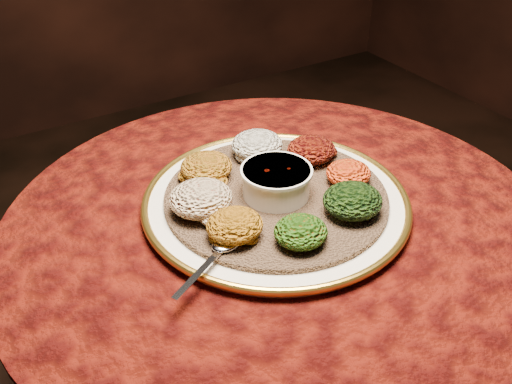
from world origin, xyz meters
TOP-DOWN VIEW (x-y plane):
  - table at (0.00, 0.00)m, footprint 0.96×0.96m
  - platter at (0.01, 0.03)m, footprint 0.47×0.47m
  - injera at (0.01, 0.03)m, footprint 0.50×0.50m
  - stew_bowl at (0.01, 0.03)m, footprint 0.12×0.12m
  - spoon at (-0.14, -0.06)m, footprint 0.14×0.09m
  - portion_ayib at (0.05, 0.16)m, footprint 0.10×0.09m
  - portion_kitfo at (0.13, 0.09)m, footprint 0.09×0.09m
  - portion_tikil at (0.14, -0.01)m, footprint 0.08×0.08m
  - portion_gomen at (0.09, -0.08)m, footprint 0.10×0.10m
  - portion_mixveg at (-0.03, -0.10)m, footprint 0.08×0.08m
  - portion_kik at (-0.11, -0.04)m, footprint 0.09×0.09m
  - portion_timatim at (-0.12, 0.05)m, footprint 0.11×0.10m
  - portion_shiro at (-0.07, 0.14)m, footprint 0.09×0.09m

SIDE VIEW (x-z plane):
  - table at x=0.00m, z-range 0.19..0.92m
  - platter at x=0.01m, z-range 0.73..0.76m
  - injera at x=0.01m, z-range 0.75..0.76m
  - spoon at x=-0.14m, z-range 0.76..0.77m
  - portion_tikil at x=0.14m, z-range 0.76..0.80m
  - portion_mixveg at x=-0.03m, z-range 0.76..0.80m
  - portion_kik at x=-0.11m, z-range 0.76..0.81m
  - portion_kitfo at x=0.13m, z-range 0.76..0.81m
  - portion_shiro at x=-0.07m, z-range 0.76..0.81m
  - portion_ayib at x=0.05m, z-range 0.76..0.81m
  - portion_gomen at x=0.09m, z-range 0.76..0.81m
  - portion_timatim at x=-0.12m, z-range 0.76..0.81m
  - stew_bowl at x=0.01m, z-range 0.77..0.82m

